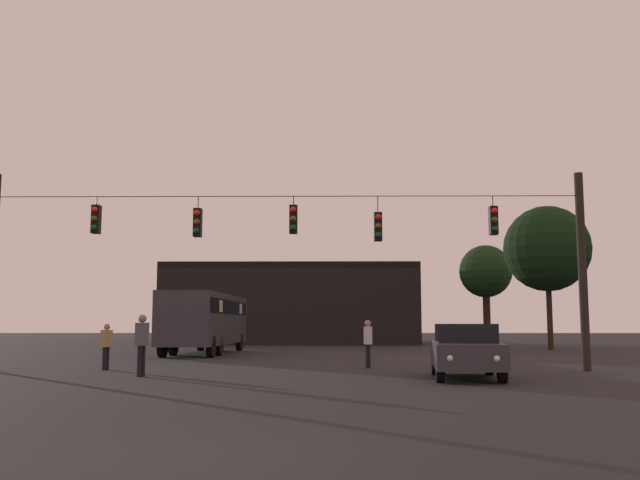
# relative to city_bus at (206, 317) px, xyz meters

# --- Properties ---
(ground_plane) EXTENTS (168.00, 168.00, 0.00)m
(ground_plane) POSITION_rel_city_bus_xyz_m (4.89, -3.57, -1.87)
(ground_plane) COLOR black
(ground_plane) RESTS_ON ground
(overhead_signal_span) EXTENTS (19.77, 0.44, 6.52)m
(overhead_signal_span) POSITION_rel_city_bus_xyz_m (4.95, -13.23, 1.96)
(overhead_signal_span) COLOR black
(overhead_signal_span) RESTS_ON ground
(city_bus) EXTENTS (2.89, 11.08, 3.00)m
(city_bus) POSITION_rel_city_bus_xyz_m (0.00, 0.00, 0.00)
(city_bus) COLOR #2D2D33
(city_bus) RESTS_ON ground
(car_near_right) EXTENTS (2.26, 4.47, 1.52)m
(car_near_right) POSITION_rel_city_bus_xyz_m (10.14, -16.31, -1.07)
(car_near_right) COLOR #2D2D33
(car_near_right) RESTS_ON ground
(pedestrian_crossing_left) EXTENTS (0.35, 0.42, 1.79)m
(pedestrian_crossing_left) POSITION_rel_city_bus_xyz_m (0.85, -15.72, -0.84)
(pedestrian_crossing_left) COLOR black
(pedestrian_crossing_left) RESTS_ON ground
(pedestrian_crossing_center) EXTENTS (0.28, 0.39, 1.64)m
(pedestrian_crossing_center) POSITION_rel_city_bus_xyz_m (7.66, -11.65, -0.94)
(pedestrian_crossing_center) COLOR black
(pedestrian_crossing_center) RESTS_ON ground
(pedestrian_crossing_right) EXTENTS (0.32, 0.41, 1.52)m
(pedestrian_crossing_right) POSITION_rel_city_bus_xyz_m (-1.10, -12.79, -1.02)
(pedestrian_crossing_right) COLOR black
(pedestrian_crossing_right) RESTS_ON ground
(corner_building) EXTENTS (18.98, 13.68, 5.99)m
(corner_building) POSITION_rel_city_bus_xyz_m (3.46, 20.80, 1.13)
(corner_building) COLOR black
(corner_building) RESTS_ON ground
(tree_left_silhouette) EXTENTS (3.79, 3.79, 7.19)m
(tree_left_silhouette) POSITION_rel_city_bus_xyz_m (17.71, 14.49, 3.37)
(tree_left_silhouette) COLOR black
(tree_left_silhouette) RESTS_ON ground
(tree_behind_building) EXTENTS (5.10, 5.10, 8.52)m
(tree_behind_building) POSITION_rel_city_bus_xyz_m (19.35, 5.39, 4.09)
(tree_behind_building) COLOR black
(tree_behind_building) RESTS_ON ground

